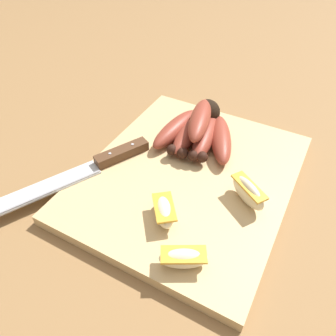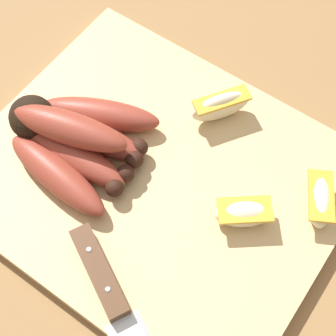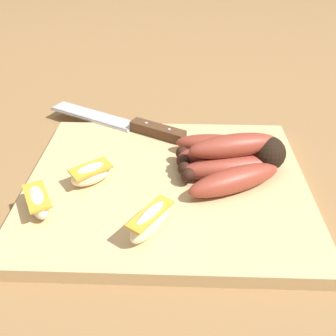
# 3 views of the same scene
# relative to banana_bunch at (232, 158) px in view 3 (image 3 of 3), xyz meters

# --- Properties ---
(ground_plane) EXTENTS (6.00, 6.00, 0.00)m
(ground_plane) POSITION_rel_banana_bunch_xyz_m (-0.09, -0.04, -0.04)
(ground_plane) COLOR olive
(cutting_board) EXTENTS (0.40, 0.33, 0.02)m
(cutting_board) POSITION_rel_banana_bunch_xyz_m (-0.10, -0.03, -0.03)
(cutting_board) COLOR tan
(cutting_board) RESTS_ON ground_plane
(banana_bunch) EXTENTS (0.16, 0.16, 0.06)m
(banana_bunch) POSITION_rel_banana_bunch_xyz_m (0.00, 0.00, 0.00)
(banana_bunch) COLOR black
(banana_bunch) RESTS_ON cutting_board
(chefs_knife) EXTENTS (0.26, 0.15, 0.02)m
(chefs_knife) POSITION_rel_banana_bunch_xyz_m (-0.16, 0.12, -0.02)
(chefs_knife) COLOR silver
(chefs_knife) RESTS_ON cutting_board
(apple_wedge_near) EXTENTS (0.05, 0.07, 0.03)m
(apple_wedge_near) POSITION_rel_banana_bunch_xyz_m (-0.26, -0.10, -0.01)
(apple_wedge_near) COLOR beige
(apple_wedge_near) RESTS_ON cutting_board
(apple_wedge_middle) EXTENTS (0.06, 0.06, 0.03)m
(apple_wedge_middle) POSITION_rel_banana_bunch_xyz_m (-0.20, -0.04, -0.01)
(apple_wedge_middle) COLOR beige
(apple_wedge_middle) RESTS_ON cutting_board
(apple_wedge_far) EXTENTS (0.06, 0.07, 0.04)m
(apple_wedge_far) POSITION_rel_banana_bunch_xyz_m (-0.11, -0.13, -0.00)
(apple_wedge_far) COLOR beige
(apple_wedge_far) RESTS_ON cutting_board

